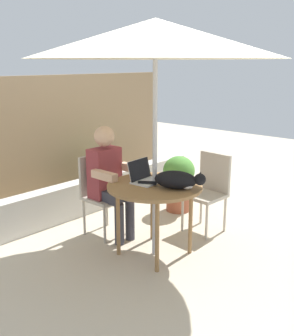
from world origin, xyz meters
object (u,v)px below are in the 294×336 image
patio_table (155,192)px  laptop (144,175)px  cat (178,180)px  chair_occupied (100,188)px  potted_plant_near_fence (101,173)px  patio_umbrella (155,39)px  potted_plant_by_chair (179,180)px  chair_empty (209,186)px  person_seated (109,176)px

patio_table → laptop: bearing=85.9°
patio_table → cat: bearing=-77.1°
chair_occupied → potted_plant_near_fence: (0.81, 0.92, -0.17)m
patio_table → potted_plant_near_fence: patio_table is taller
patio_umbrella → potted_plant_by_chair: bearing=27.1°
cat → laptop: bearing=96.3°
patio_umbrella → potted_plant_near_fence: (0.81, 1.73, -1.72)m
chair_empty → cat: bearing=-167.0°
chair_empty → potted_plant_by_chair: (0.25, 0.63, -0.11)m
laptop → potted_plant_near_fence: size_ratio=0.46×
person_seated → potted_plant_by_chair: (1.14, -0.07, -0.28)m
cat → person_seated: bearing=93.6°
laptop → cat: 0.40m
person_seated → potted_plant_by_chair: size_ratio=1.70×
person_seated → cat: size_ratio=2.02×
laptop → cat: laptop is taller
chair_occupied → potted_plant_by_chair: size_ratio=1.23×
patio_table → patio_umbrella: (0.00, 0.00, 1.42)m
chair_empty → chair_occupied: bearing=135.8°
patio_umbrella → person_seated: 1.53m
person_seated → potted_plant_near_fence: person_seated is taller
potted_plant_near_fence → potted_plant_by_chair: potted_plant_by_chair is taller
patio_umbrella → chair_empty: patio_umbrella is taller
patio_umbrella → laptop: (0.01, 0.16, -1.28)m
laptop → potted_plant_near_fence: bearing=62.9°
chair_empty → potted_plant_near_fence: size_ratio=1.29×
patio_umbrella → chair_empty: (0.88, -0.05, -1.55)m
cat → patio_table: bearing=102.9°
laptop → cat: size_ratio=0.52×
patio_table → patio_umbrella: 1.42m
potted_plant_by_chair → person_seated: bearing=176.6°
patio_umbrella → chair_empty: 1.79m
patio_table → patio_umbrella: bearing=0.0°
chair_occupied → potted_plant_by_chair: chair_occupied is taller
chair_empty → laptop: laptop is taller
patio_table → potted_plant_near_fence: size_ratio=1.35×
chair_empty → patio_table: bearing=176.7°
patio_umbrella → person_seated: patio_umbrella is taller
patio_table → potted_plant_near_fence: 1.93m
cat → potted_plant_by_chair: 1.42m
chair_occupied → potted_plant_near_fence: 1.24m
person_seated → potted_plant_near_fence: size_ratio=1.79×
laptop → person_seated: bearing=91.3°
chair_empty → potted_plant_near_fence: (-0.07, 1.78, -0.17)m
patio_umbrella → person_seated: bearing=90.0°
chair_empty → cat: size_ratio=1.46×
chair_occupied → person_seated: 0.23m
chair_occupied → patio_table: bearing=-90.0°
patio_table → potted_plant_near_fence: bearing=64.8°
potted_plant_near_fence → cat: bearing=-111.0°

